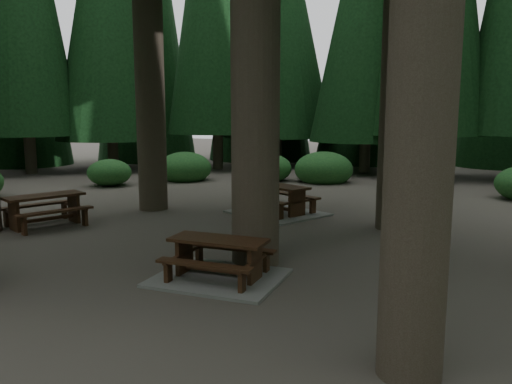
% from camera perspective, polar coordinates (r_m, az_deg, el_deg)
% --- Properties ---
extents(ground, '(80.00, 80.00, 0.00)m').
position_cam_1_polar(ground, '(9.27, -5.07, -7.76)').
color(ground, '#4B443D').
rests_on(ground, ground).
extents(picnic_table_a, '(2.18, 1.87, 0.68)m').
position_cam_1_polar(picnic_table_a, '(8.16, -4.28, -8.46)').
color(picnic_table_a, gray).
rests_on(picnic_table_a, ground).
extents(picnic_table_b, '(1.90, 2.12, 0.76)m').
position_cam_1_polar(picnic_table_b, '(12.89, -22.99, -1.42)').
color(picnic_table_b, black).
rests_on(picnic_table_b, ground).
extents(picnic_table_c, '(2.85, 2.62, 0.79)m').
position_cam_1_polar(picnic_table_c, '(13.40, 2.46, -1.39)').
color(picnic_table_c, gray).
rests_on(picnic_table_c, ground).
extents(shrub_ring, '(23.86, 24.64, 1.49)m').
position_cam_1_polar(shrub_ring, '(9.46, 0.97, -4.88)').
color(shrub_ring, '#1D5425').
rests_on(shrub_ring, ground).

